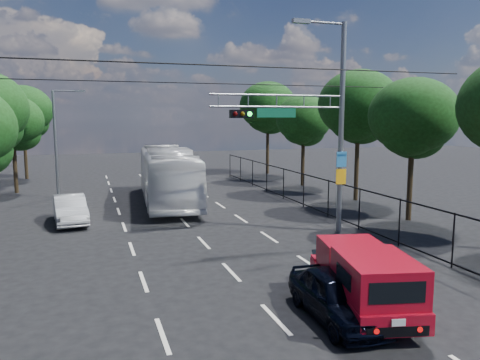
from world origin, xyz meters
name	(u,v)px	position (x,y,z in m)	size (l,w,h in m)	color
ground	(276,319)	(0.00, 0.00, 0.00)	(120.00, 120.00, 0.00)	black
lane_markings	(177,215)	(0.00, 14.00, 0.01)	(6.12, 38.00, 0.01)	beige
signal_mast	(318,119)	(5.28, 7.99, 5.24)	(6.43, 0.39, 9.50)	slate
streetlight_left	(58,138)	(-6.33, 22.00, 3.94)	(2.09, 0.22, 7.08)	slate
utility_wires	(197,71)	(0.00, 8.83, 7.23)	(22.00, 5.04, 0.74)	black
fence_right	(318,194)	(7.60, 12.17, 1.03)	(0.06, 34.03, 2.00)	black
tree_right_b	(413,122)	(11.22, 9.02, 5.06)	(4.50, 4.50, 7.31)	black
tree_right_c	(359,110)	(11.82, 15.02, 5.73)	(5.10, 5.10, 8.29)	black
tree_right_d	(304,123)	(11.42, 22.02, 4.85)	(4.32, 4.32, 7.02)	black
tree_right_e	(268,110)	(11.62, 30.02, 5.94)	(5.28, 5.28, 8.58)	black
tree_left_d	(13,126)	(-9.38, 25.02, 4.72)	(4.20, 4.20, 6.83)	black
tree_left_e	(23,114)	(-9.58, 33.02, 5.53)	(4.92, 4.92, 7.99)	black
red_pickup	(363,277)	(2.48, -0.26, 0.97)	(2.75, 5.11, 1.81)	black
navy_hatchback	(337,296)	(1.53, -0.51, 0.65)	(1.53, 3.81, 1.30)	black
white_bus	(168,175)	(0.16, 18.01, 1.72)	(2.89, 12.35, 3.44)	silver
white_van	(70,209)	(-5.50, 13.77, 0.70)	(1.47, 4.22, 1.39)	silver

